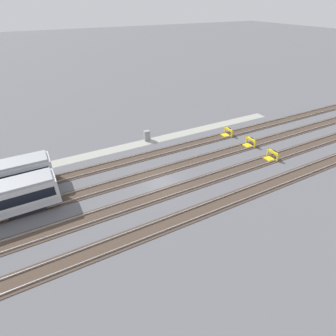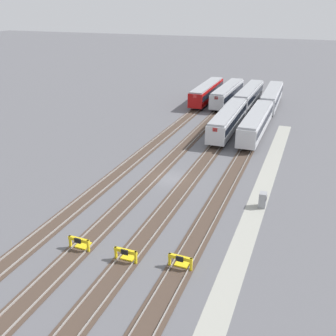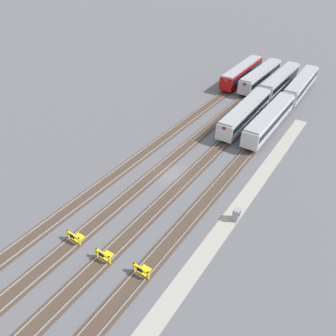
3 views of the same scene
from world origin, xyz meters
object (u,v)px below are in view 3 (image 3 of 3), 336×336
Objects in this scene: subway_car_back_row_leftmost at (280,81)px; subway_car_front_row_rightmost at (242,73)px; bumper_stop_middle_track at (75,237)px; subway_car_front_row_right_inner at (301,85)px; subway_car_front_row_left_inner at (245,113)px; bumper_stop_near_inner_track at (105,255)px; subway_car_front_row_centre at (270,119)px; subway_car_front_row_leftmost at (261,76)px; bumper_stop_nearest_track at (143,270)px; electrical_cabinet at (236,214)px.

subway_car_front_row_rightmost is at bearing 89.45° from subway_car_back_row_leftmost.
subway_car_front_row_right_inner is at bearing -9.09° from bumper_stop_middle_track.
bumper_stop_near_inner_track is (-36.48, -0.03, -1.53)m from subway_car_front_row_left_inner.
subway_car_front_row_left_inner is 9.00× the size of bumper_stop_middle_track.
bumper_stop_middle_track is (-55.31, -4.42, -1.53)m from subway_car_front_row_rightmost.
subway_car_back_row_leftmost is at bearing 0.00° from subway_car_front_row_left_inner.
subway_car_front_row_left_inner is 18.81m from subway_car_back_row_leftmost.
subway_car_front_row_centre is 8.99× the size of bumper_stop_near_inner_track.
subway_car_front_row_rightmost is 1.00× the size of subway_car_back_row_leftmost.
subway_car_front_row_right_inner is (-0.23, -8.91, 0.00)m from subway_car_front_row_leftmost.
subway_car_front_row_leftmost and subway_car_front_row_left_inner have the same top height.
subway_car_back_row_leftmost is 55.42m from bumper_stop_middle_track.
subway_car_front_row_leftmost is at bearing 25.03° from subway_car_front_row_centre.
subway_car_back_row_leftmost is (-0.03, 4.45, 0.00)m from subway_car_front_row_right_inner.
subway_car_front_row_left_inner is 36.52m from bumper_stop_near_inner_track.
bumper_stop_nearest_track is at bearing -179.98° from subway_car_front_row_centre.
subway_car_front_row_left_inner is (-19.07, -4.45, 0.00)m from subway_car_front_row_leftmost.
subway_car_front_row_rightmost is at bearing 89.75° from subway_car_front_row_right_inner.
subway_car_front_row_right_inner is (18.84, -0.00, 0.00)m from subway_car_front_row_centre.
subway_car_front_row_right_inner and subway_car_back_row_leftmost have the same top height.
subway_car_front_row_rightmost is 8.81m from subway_car_back_row_leftmost.
bumper_stop_middle_track is (-55.26, 8.84, -1.53)m from subway_car_front_row_right_inner.
subway_car_back_row_leftmost reaches higher than bumper_stop_near_inner_track.
subway_car_front_row_left_inner reaches higher than electrical_cabinet.
subway_car_front_row_leftmost is at bearing 88.53° from subway_car_front_row_right_inner.
subway_car_front_row_left_inner is 1.00× the size of subway_car_front_row_right_inner.
bumper_stop_near_inner_track is 1.00× the size of bumper_stop_middle_track.
subway_car_front_row_right_inner is at bearing -91.47° from subway_car_front_row_leftmost.
bumper_stop_middle_track is at bearing 175.45° from subway_car_back_row_leftmost.
electrical_cabinet reaches higher than bumper_stop_middle_track.
subway_car_back_row_leftmost is (18.81, 4.45, 0.00)m from subway_car_front_row_centre.
bumper_stop_middle_track is at bearing -179.94° from subway_car_front_row_leftmost.
subway_car_front_row_rightmost reaches higher than bumper_stop_near_inner_track.
subway_car_front_row_centre is at bearing 0.02° from bumper_stop_nearest_track.
subway_car_front_row_centre is (0.00, -4.45, 0.00)m from subway_car_front_row_left_inner.
subway_car_front_row_leftmost and subway_car_front_row_rightmost have the same top height.
subway_car_front_row_leftmost is at bearing 0.06° from bumper_stop_middle_track.
subway_car_back_row_leftmost is at bearing 0.03° from bumper_stop_near_inner_track.
bumper_stop_nearest_track is (-54.65, -13.27, -1.53)m from subway_car_front_row_rightmost.
subway_car_back_row_leftmost is 8.99× the size of bumper_stop_middle_track.
subway_car_front_row_right_inner is 55.52m from bumper_stop_near_inner_track.
bumper_stop_nearest_track is at bearing -166.35° from subway_car_front_row_rightmost.
subway_car_front_row_centre is at bearing -144.94° from subway_car_front_row_rightmost.
subway_car_front_row_leftmost is 55.75m from bumper_stop_near_inner_track.
subway_car_front_row_left_inner is 20.85m from subway_car_front_row_rightmost.
subway_car_front_row_centre is at bearing -6.90° from bumper_stop_near_inner_track.
subway_car_front_row_leftmost reaches higher than bumper_stop_middle_track.
subway_car_front_row_rightmost reaches higher than bumper_stop_nearest_track.
subway_car_front_row_rightmost is (18.89, 13.26, 0.00)m from subway_car_front_row_centre.
subway_car_front_row_left_inner reaches higher than bumper_stop_nearest_track.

